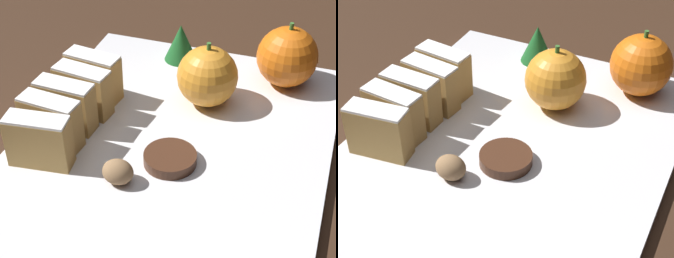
% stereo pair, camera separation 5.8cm
% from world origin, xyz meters
% --- Properties ---
extents(ground_plane, '(6.00, 6.00, 0.00)m').
position_xyz_m(ground_plane, '(0.00, 0.00, 0.00)').
color(ground_plane, '#382316').
extents(serving_platter, '(0.34, 0.45, 0.01)m').
position_xyz_m(serving_platter, '(0.00, 0.00, 0.01)').
color(serving_platter, white).
rests_on(serving_platter, ground_plane).
extents(stollen_slice_front, '(0.07, 0.03, 0.06)m').
position_xyz_m(stollen_slice_front, '(-0.12, -0.06, 0.04)').
color(stollen_slice_front, tan).
rests_on(stollen_slice_front, serving_platter).
extents(stollen_slice_second, '(0.07, 0.03, 0.06)m').
position_xyz_m(stollen_slice_second, '(-0.12, -0.03, 0.04)').
color(stollen_slice_second, tan).
rests_on(stollen_slice_second, serving_platter).
extents(stollen_slice_third, '(0.07, 0.03, 0.06)m').
position_xyz_m(stollen_slice_third, '(-0.12, 0.01, 0.04)').
color(stollen_slice_third, tan).
rests_on(stollen_slice_third, serving_platter).
extents(stollen_slice_fourth, '(0.07, 0.03, 0.06)m').
position_xyz_m(stollen_slice_fourth, '(-0.12, 0.04, 0.04)').
color(stollen_slice_fourth, tan).
rests_on(stollen_slice_fourth, serving_platter).
extents(stollen_slice_fifth, '(0.07, 0.03, 0.06)m').
position_xyz_m(stollen_slice_fifth, '(-0.12, 0.07, 0.04)').
color(stollen_slice_fifth, tan).
rests_on(stollen_slice_fifth, serving_platter).
extents(orange_near, '(0.08, 0.08, 0.08)m').
position_xyz_m(orange_near, '(0.10, 0.18, 0.05)').
color(orange_near, orange).
rests_on(orange_near, serving_platter).
extents(orange_far, '(0.07, 0.07, 0.08)m').
position_xyz_m(orange_far, '(0.01, 0.10, 0.05)').
color(orange_far, orange).
rests_on(orange_far, serving_platter).
extents(walnut, '(0.03, 0.03, 0.03)m').
position_xyz_m(walnut, '(-0.03, -0.06, 0.03)').
color(walnut, '#8E6B47').
rests_on(walnut, serving_platter).
extents(chocolate_cookie, '(0.06, 0.06, 0.01)m').
position_xyz_m(chocolate_cookie, '(0.01, -0.02, 0.02)').
color(chocolate_cookie, '#472819').
rests_on(chocolate_cookie, serving_platter).
extents(evergreen_sprig, '(0.04, 0.04, 0.05)m').
position_xyz_m(evergreen_sprig, '(-0.05, 0.19, 0.04)').
color(evergreen_sprig, '#195623').
rests_on(evergreen_sprig, serving_platter).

